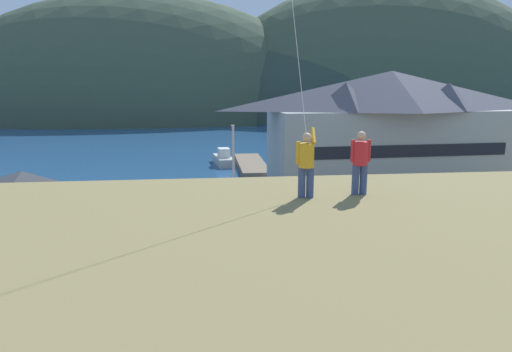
{
  "coord_description": "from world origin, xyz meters",
  "views": [
    {
      "loc": [
        -4.06,
        -21.35,
        10.11
      ],
      "look_at": [
        -0.61,
        9.0,
        3.9
      ],
      "focal_mm": 32.3,
      "sensor_mm": 36.0,
      "label": 1
    }
  ],
  "objects_px": {
    "parked_car_back_row_left": "(151,265)",
    "person_companion": "(360,161)",
    "storage_shed_near_lot": "(25,209)",
    "parked_car_mid_row_far": "(339,225)",
    "wharf_dock": "(251,165)",
    "parked_car_corner_spot": "(225,230)",
    "person_kite_flyer": "(306,162)",
    "moored_boat_wharfside": "(223,159)",
    "harbor_lodge": "(390,127)",
    "parked_car_mid_row_near": "(424,227)",
    "parked_car_back_row_right": "(497,222)",
    "parked_car_front_row_silver": "(370,267)",
    "parking_light_pole": "(233,168)",
    "parked_car_mid_row_center": "(37,281)"
  },
  "relations": [
    {
      "from": "moored_boat_wharfside",
      "to": "person_kite_flyer",
      "type": "xyz_separation_m",
      "value": [
        0.34,
        -45.02,
        7.32
      ]
    },
    {
      "from": "storage_shed_near_lot",
      "to": "parked_car_mid_row_near",
      "type": "relative_size",
      "value": 1.94
    },
    {
      "from": "parked_car_back_row_left",
      "to": "parked_car_back_row_right",
      "type": "distance_m",
      "value": 22.49
    },
    {
      "from": "harbor_lodge",
      "to": "parked_car_back_row_right",
      "type": "height_order",
      "value": "harbor_lodge"
    },
    {
      "from": "wharf_dock",
      "to": "person_companion",
      "type": "height_order",
      "value": "person_companion"
    },
    {
      "from": "parked_car_mid_row_center",
      "to": "parked_car_front_row_silver",
      "type": "bearing_deg",
      "value": -0.62
    },
    {
      "from": "harbor_lodge",
      "to": "storage_shed_near_lot",
      "type": "distance_m",
      "value": 32.12
    },
    {
      "from": "moored_boat_wharfside",
      "to": "parked_car_back_row_left",
      "type": "relative_size",
      "value": 1.4
    },
    {
      "from": "parked_car_mid_row_center",
      "to": "parked_car_back_row_right",
      "type": "height_order",
      "value": "same"
    },
    {
      "from": "storage_shed_near_lot",
      "to": "parked_car_mid_row_far",
      "type": "bearing_deg",
      "value": -1.95
    },
    {
      "from": "parked_car_front_row_silver",
      "to": "parked_car_mid_row_far",
      "type": "bearing_deg",
      "value": 86.2
    },
    {
      "from": "wharf_dock",
      "to": "parked_car_corner_spot",
      "type": "xyz_separation_m",
      "value": [
        -4.4,
        -26.97,
        0.71
      ]
    },
    {
      "from": "moored_boat_wharfside",
      "to": "parked_car_corner_spot",
      "type": "xyz_separation_m",
      "value": [
        -1.15,
        -29.33,
        0.34
      ]
    },
    {
      "from": "parked_car_front_row_silver",
      "to": "parking_light_pole",
      "type": "xyz_separation_m",
      "value": [
        -6.08,
        11.1,
        3.12
      ]
    },
    {
      "from": "harbor_lodge",
      "to": "person_kite_flyer",
      "type": "bearing_deg",
      "value": -116.12
    },
    {
      "from": "person_kite_flyer",
      "to": "person_companion",
      "type": "relative_size",
      "value": 1.07
    },
    {
      "from": "parked_car_front_row_silver",
      "to": "storage_shed_near_lot",
      "type": "bearing_deg",
      "value": 158.38
    },
    {
      "from": "parked_car_front_row_silver",
      "to": "parked_car_mid_row_near",
      "type": "relative_size",
      "value": 1.01
    },
    {
      "from": "moored_boat_wharfside",
      "to": "parked_car_mid_row_near",
      "type": "height_order",
      "value": "moored_boat_wharfside"
    },
    {
      "from": "parked_car_mid_row_far",
      "to": "person_companion",
      "type": "relative_size",
      "value": 2.5
    },
    {
      "from": "parked_car_front_row_silver",
      "to": "parked_car_corner_spot",
      "type": "relative_size",
      "value": 1.03
    },
    {
      "from": "moored_boat_wharfside",
      "to": "person_kite_flyer",
      "type": "relative_size",
      "value": 3.28
    },
    {
      "from": "storage_shed_near_lot",
      "to": "parked_car_back_row_left",
      "type": "height_order",
      "value": "storage_shed_near_lot"
    },
    {
      "from": "parked_car_mid_row_far",
      "to": "parked_car_mid_row_center",
      "type": "distance_m",
      "value": 17.73
    },
    {
      "from": "parked_car_corner_spot",
      "to": "person_companion",
      "type": "distance_m",
      "value": 17.27
    },
    {
      "from": "parked_car_back_row_left",
      "to": "person_companion",
      "type": "height_order",
      "value": "person_companion"
    },
    {
      "from": "parked_car_front_row_silver",
      "to": "parked_car_corner_spot",
      "type": "bearing_deg",
      "value": 136.07
    },
    {
      "from": "parked_car_mid_row_far",
      "to": "moored_boat_wharfside",
      "type": "bearing_deg",
      "value": 102.05
    },
    {
      "from": "parked_car_front_row_silver",
      "to": "wharf_dock",
      "type": "bearing_deg",
      "value": 94.26
    },
    {
      "from": "parked_car_front_row_silver",
      "to": "person_companion",
      "type": "height_order",
      "value": "person_companion"
    },
    {
      "from": "harbor_lodge",
      "to": "moored_boat_wharfside",
      "type": "distance_m",
      "value": 21.64
    },
    {
      "from": "parked_car_back_row_left",
      "to": "wharf_dock",
      "type": "bearing_deg",
      "value": 75.34
    },
    {
      "from": "moored_boat_wharfside",
      "to": "parked_car_mid_row_center",
      "type": "bearing_deg",
      "value": -105.91
    },
    {
      "from": "parked_car_mid_row_center",
      "to": "person_kite_flyer",
      "type": "xyz_separation_m",
      "value": [
        10.54,
        -9.21,
        6.97
      ]
    },
    {
      "from": "wharf_dock",
      "to": "parked_car_mid_row_far",
      "type": "height_order",
      "value": "parked_car_mid_row_far"
    },
    {
      "from": "parked_car_front_row_silver",
      "to": "parked_car_back_row_left",
      "type": "bearing_deg",
      "value": 172.2
    },
    {
      "from": "wharf_dock",
      "to": "parking_light_pole",
      "type": "height_order",
      "value": "parking_light_pole"
    },
    {
      "from": "parked_car_mid_row_near",
      "to": "parked_car_back_row_left",
      "type": "xyz_separation_m",
      "value": [
        -16.67,
        -4.48,
        0.0
      ]
    },
    {
      "from": "parked_car_front_row_silver",
      "to": "parked_car_corner_spot",
      "type": "xyz_separation_m",
      "value": [
        -6.91,
        6.65,
        0.0
      ]
    },
    {
      "from": "moored_boat_wharfside",
      "to": "parked_car_mid_row_center",
      "type": "xyz_separation_m",
      "value": [
        -10.21,
        -35.81,
        0.34
      ]
    },
    {
      "from": "harbor_lodge",
      "to": "storage_shed_near_lot",
      "type": "relative_size",
      "value": 2.93
    },
    {
      "from": "parked_car_mid_row_near",
      "to": "parked_car_back_row_left",
      "type": "distance_m",
      "value": 17.26
    },
    {
      "from": "parked_car_front_row_silver",
      "to": "person_companion",
      "type": "relative_size",
      "value": 2.49
    },
    {
      "from": "moored_boat_wharfside",
      "to": "person_kite_flyer",
      "type": "bearing_deg",
      "value": -89.57
    },
    {
      "from": "wharf_dock",
      "to": "parked_car_back_row_left",
      "type": "distance_m",
      "value": 33.22
    },
    {
      "from": "parking_light_pole",
      "to": "parked_car_mid_row_near",
      "type": "bearing_deg",
      "value": -23.43
    },
    {
      "from": "parked_car_back_row_left",
      "to": "parking_light_pole",
      "type": "height_order",
      "value": "parking_light_pole"
    },
    {
      "from": "harbor_lodge",
      "to": "person_kite_flyer",
      "type": "relative_size",
      "value": 13.04
    },
    {
      "from": "moored_boat_wharfside",
      "to": "parked_car_front_row_silver",
      "type": "xyz_separation_m",
      "value": [
        5.76,
        -35.98,
        0.34
      ]
    },
    {
      "from": "harbor_lodge",
      "to": "parking_light_pole",
      "type": "height_order",
      "value": "harbor_lodge"
    }
  ]
}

